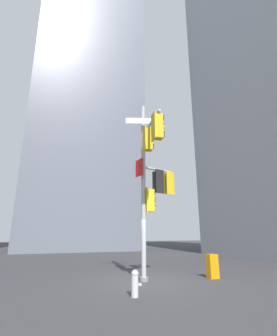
{
  "coord_description": "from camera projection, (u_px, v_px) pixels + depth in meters",
  "views": [
    {
      "loc": [
        -3.87,
        -10.18,
        1.87
      ],
      "look_at": [
        -0.16,
        0.21,
        4.89
      ],
      "focal_mm": 25.99,
      "sensor_mm": 36.0,
      "label": 1
    }
  ],
  "objects": [
    {
      "name": "ground",
      "position": [
        144.0,
        281.0,
        10.01
      ],
      "size": [
        120.0,
        120.0,
        0.0
      ],
      "primitive_type": "plane",
      "color": "#38383A"
    },
    {
      "name": "building_mid_block",
      "position": [
        86.0,
        88.0,
        38.66
      ],
      "size": [
        14.33,
        14.33,
        48.79
      ],
      "primitive_type": "cube",
      "color": "slate",
      "rests_on": "ground"
    },
    {
      "name": "signal_pole_assembly",
      "position": [
        152.0,
        173.0,
        10.97
      ],
      "size": [
        2.64,
        3.13,
        8.02
      ],
      "color": "#B2B2B5",
      "rests_on": "ground"
    },
    {
      "name": "fire_hydrant",
      "position": [
        135.0,
        283.0,
        7.59
      ],
      "size": [
        0.33,
        0.23,
        0.79
      ],
      "color": "silver",
      "rests_on": "ground"
    },
    {
      "name": "newspaper_box",
      "position": [
        212.0,
        266.0,
        10.82
      ],
      "size": [
        0.45,
        0.36,
        1.01
      ],
      "color": "orange",
      "rests_on": "ground"
    }
  ]
}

